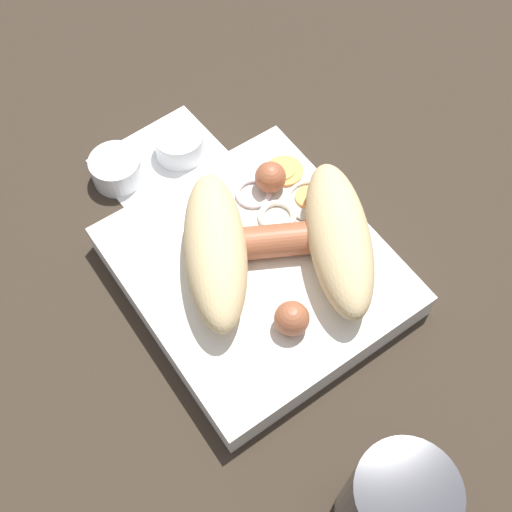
# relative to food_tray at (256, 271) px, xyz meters

# --- Properties ---
(ground_plane) EXTENTS (3.00, 3.00, 0.00)m
(ground_plane) POSITION_rel_food_tray_xyz_m (0.00, 0.00, -0.01)
(ground_plane) COLOR #33281E
(food_tray) EXTENTS (0.22, 0.20, 0.03)m
(food_tray) POSITION_rel_food_tray_xyz_m (0.00, 0.00, 0.00)
(food_tray) COLOR silver
(food_tray) RESTS_ON ground_plane
(bread_roll) EXTENTS (0.19, 0.20, 0.05)m
(bread_roll) POSITION_rel_food_tray_xyz_m (0.01, 0.02, 0.04)
(bread_roll) COLOR #DBBC84
(bread_roll) RESTS_ON food_tray
(sausage) EXTENTS (0.14, 0.13, 0.03)m
(sausage) POSITION_rel_food_tray_xyz_m (0.00, 0.02, 0.03)
(sausage) COLOR #9E5638
(sausage) RESTS_ON food_tray
(pickled_veggies) EXTENTS (0.08, 0.08, 0.01)m
(pickled_veggies) POSITION_rel_food_tray_xyz_m (-0.04, 0.06, 0.02)
(pickled_veggies) COLOR #F99E4C
(pickled_veggies) RESTS_ON food_tray
(napkin) EXTENTS (0.12, 0.12, 0.00)m
(napkin) POSITION_rel_food_tray_xyz_m (-0.14, 0.00, -0.01)
(napkin) COLOR white
(napkin) RESTS_ON ground_plane
(condiment_cup_near) EXTENTS (0.05, 0.05, 0.03)m
(condiment_cup_near) POSITION_rel_food_tray_xyz_m (-0.15, 0.02, -0.00)
(condiment_cup_near) COLOR silver
(condiment_cup_near) RESTS_ON ground_plane
(condiment_cup_far) EXTENTS (0.05, 0.05, 0.03)m
(condiment_cup_far) POSITION_rel_food_tray_xyz_m (-0.16, -0.04, -0.00)
(condiment_cup_far) COLOR silver
(condiment_cup_far) RESTS_ON ground_plane
(drink_glass) EXTENTS (0.06, 0.06, 0.11)m
(drink_glass) POSITION_rel_food_tray_xyz_m (0.21, -0.04, 0.04)
(drink_glass) COLOR #333338
(drink_glass) RESTS_ON ground_plane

